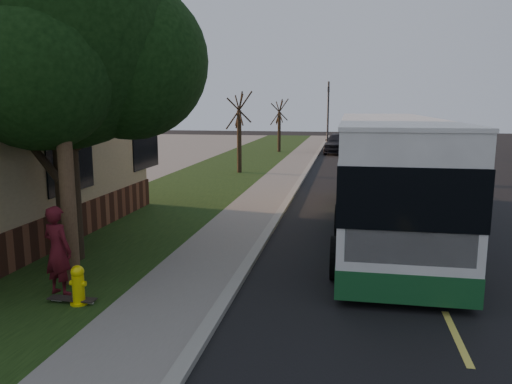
# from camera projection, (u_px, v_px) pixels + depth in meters

# --- Properties ---
(ground) EXTENTS (120.00, 120.00, 0.00)m
(ground) POSITION_uv_depth(u_px,v_px,m) (216.00, 318.00, 8.74)
(ground) COLOR black
(ground) RESTS_ON ground
(road) EXTENTS (8.00, 80.00, 0.01)m
(road) POSITION_uv_depth(u_px,v_px,m) (398.00, 209.00, 17.71)
(road) COLOR black
(road) RESTS_ON ground
(curb) EXTENTS (0.25, 80.00, 0.12)m
(curb) POSITION_uv_depth(u_px,v_px,m) (286.00, 204.00, 18.41)
(curb) COLOR gray
(curb) RESTS_ON ground
(sidewalk) EXTENTS (2.00, 80.00, 0.08)m
(sidewalk) POSITION_uv_depth(u_px,v_px,m) (259.00, 203.00, 18.59)
(sidewalk) COLOR slate
(sidewalk) RESTS_ON ground
(grass_verge) EXTENTS (5.00, 80.00, 0.07)m
(grass_verge) POSITION_uv_depth(u_px,v_px,m) (170.00, 200.00, 19.22)
(grass_verge) COLOR black
(grass_verge) RESTS_ON ground
(fire_hydrant) EXTENTS (0.32, 0.32, 0.74)m
(fire_hydrant) POSITION_uv_depth(u_px,v_px,m) (78.00, 285.00, 9.13)
(fire_hydrant) COLOR yellow
(fire_hydrant) RESTS_ON grass_verge
(utility_pole) EXTENTS (2.86, 3.21, 9.07)m
(utility_pole) POSITION_uv_depth(u_px,v_px,m) (58.00, 55.00, 9.48)
(utility_pole) COLOR #473321
(utility_pole) RESTS_ON ground
(leafy_tree) EXTENTS (6.30, 6.00, 7.80)m
(leafy_tree) POSITION_uv_depth(u_px,v_px,m) (63.00, 38.00, 11.14)
(leafy_tree) COLOR black
(leafy_tree) RESTS_ON grass_verge
(bare_tree_near) EXTENTS (1.38, 1.21, 4.31)m
(bare_tree_near) POSITION_uv_depth(u_px,v_px,m) (239.00, 133.00, 26.42)
(bare_tree_near) COLOR black
(bare_tree_near) RESTS_ON grass_verge
(bare_tree_far) EXTENTS (1.38, 1.21, 4.03)m
(bare_tree_far) POSITION_uv_depth(u_px,v_px,m) (279.00, 126.00, 37.97)
(bare_tree_far) COLOR black
(bare_tree_far) RESTS_ON grass_verge
(traffic_signal) EXTENTS (0.18, 0.22, 5.50)m
(traffic_signal) POSITION_uv_depth(u_px,v_px,m) (328.00, 110.00, 41.02)
(traffic_signal) COLOR #2D2D30
(traffic_signal) RESTS_ON ground
(transit_bus) EXTENTS (2.82, 12.24, 3.31)m
(transit_bus) POSITION_uv_depth(u_px,v_px,m) (386.00, 171.00, 14.49)
(transit_bus) COLOR silver
(transit_bus) RESTS_ON ground
(skateboarder) EXTENTS (0.73, 0.58, 1.75)m
(skateboarder) POSITION_uv_depth(u_px,v_px,m) (58.00, 251.00, 9.52)
(skateboarder) COLOR #470E16
(skateboarder) RESTS_ON grass_verge
(skateboard_spare) EXTENTS (0.91, 0.24, 0.09)m
(skateboard_spare) POSITION_uv_depth(u_px,v_px,m) (72.00, 299.00, 9.24)
(skateboard_spare) COLOR black
(skateboard_spare) RESTS_ON grass_verge
(distant_car) EXTENTS (2.31, 4.80, 1.58)m
(distant_car) POSITION_uv_depth(u_px,v_px,m) (339.00, 143.00, 37.67)
(distant_car) COLOR black
(distant_car) RESTS_ON ground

